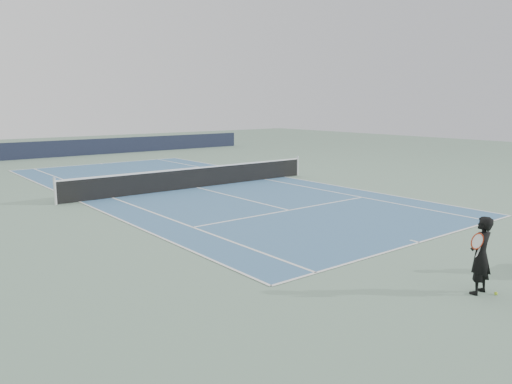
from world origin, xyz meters
TOP-DOWN VIEW (x-y plane):
  - ground at (0.00, 0.00)m, footprint 80.00×80.00m
  - court_surface at (0.00, 0.00)m, footprint 10.97×23.77m
  - tennis_net at (0.00, 0.00)m, footprint 12.90×0.10m
  - windscreen_far at (0.00, 17.88)m, footprint 30.00×0.25m
  - tennis_player at (-2.36, -14.85)m, footprint 0.77×0.48m
  - tennis_ball at (-2.16, -15.13)m, footprint 0.07×0.07m

SIDE VIEW (x-z plane):
  - ground at x=0.00m, z-range 0.00..0.00m
  - court_surface at x=0.00m, z-range 0.00..0.01m
  - tennis_ball at x=-2.16m, z-range 0.00..0.07m
  - tennis_net at x=0.00m, z-range -0.03..1.04m
  - windscreen_far at x=0.00m, z-range 0.00..1.20m
  - tennis_player at x=-2.36m, z-range 0.00..1.64m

